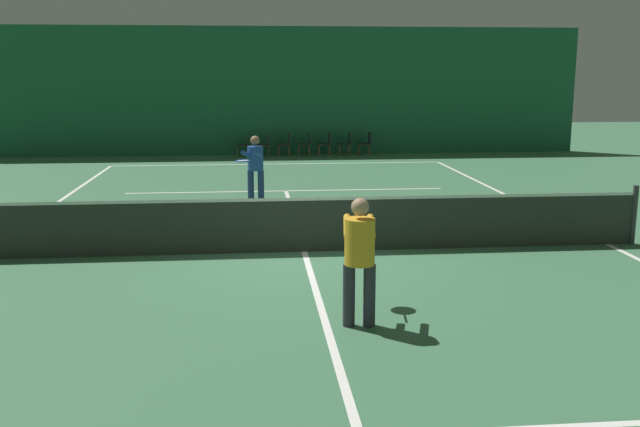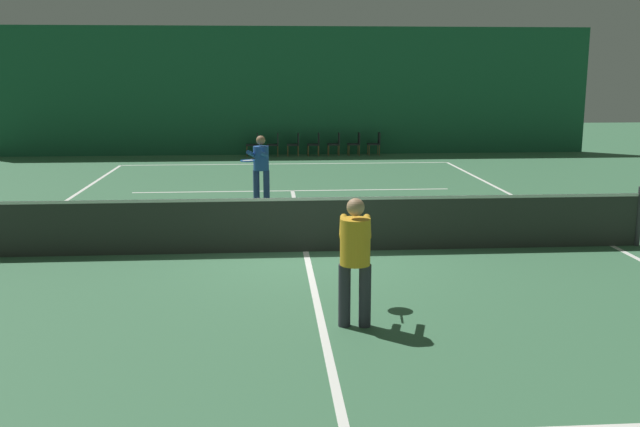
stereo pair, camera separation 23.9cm
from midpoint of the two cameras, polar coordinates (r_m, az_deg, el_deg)
The scene contains 16 objects.
ground_plane at distance 12.36m, azimuth -1.83°, elevation -3.07°, with size 60.00×60.00×0.00m, color #3D704C.
backdrop_curtain at distance 26.72m, azimuth -3.94°, elevation 9.73°, with size 23.00×0.12×4.68m.
court_line_baseline_far at distance 24.06m, azimuth -3.67°, elevation 3.98°, with size 11.00×0.10×0.00m.
court_line_service_far at distance 18.62m, azimuth -3.11°, elevation 1.82°, with size 8.25×0.10×0.00m.
court_line_sideline_right at distance 13.84m, azimuth 21.56°, elevation -2.30°, with size 0.10×23.80×0.00m.
court_line_centre at distance 12.36m, azimuth -1.83°, elevation -3.06°, with size 0.10×12.80×0.00m.
tennis_net at distance 12.25m, azimuth -1.84°, elevation -0.75°, with size 12.00×0.10×1.07m.
player_near at distance 8.63m, azimuth 2.39°, elevation -3.06°, with size 0.51×1.35×1.60m.
player_far at distance 16.77m, azimuth -5.64°, elevation 3.94°, with size 0.72×1.36×1.59m.
courtside_chair_0 at distance 26.28m, azimuth -6.30°, elevation 5.62°, with size 0.44×0.44×0.84m.
courtside_chair_1 at distance 26.28m, azimuth -4.66°, elevation 5.65°, with size 0.44×0.44×0.84m.
courtside_chair_2 at distance 26.30m, azimuth -3.02°, elevation 5.67°, with size 0.44×0.44×0.84m.
courtside_chair_3 at distance 26.35m, azimuth -1.39°, elevation 5.70°, with size 0.44×0.44×0.84m.
courtside_chair_4 at distance 26.41m, azimuth 0.24°, elevation 5.71°, with size 0.44×0.44×0.84m.
courtside_chair_5 at distance 26.50m, azimuth 1.86°, elevation 5.72°, with size 0.44×0.44×0.84m.
courtside_chair_6 at distance 26.60m, azimuth 3.47°, elevation 5.73°, with size 0.44×0.44×0.84m.
Camera 1 is at (-0.88, -11.94, 3.08)m, focal length 40.00 mm.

